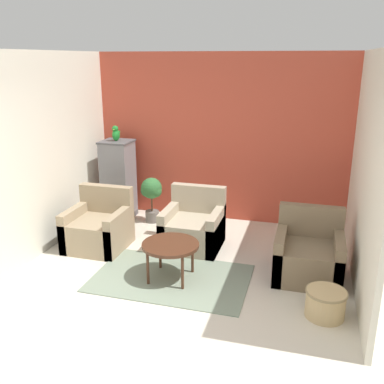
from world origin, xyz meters
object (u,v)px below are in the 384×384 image
Objects in this scene: armchair_middle at (193,228)px; birdcage at (118,180)px; coffee_table at (171,247)px; wicker_basket at (325,303)px; potted_plant at (151,193)px; armchair_left at (99,228)px; armchair_right at (308,256)px; parrot at (116,134)px.

armchair_middle is 0.64× the size of birdcage.
wicker_basket is (1.86, -0.34, -0.27)m from coffee_table.
wicker_basket is at bearing -37.31° from potted_plant.
birdcage is 0.64m from potted_plant.
armchair_left is 1.12× the size of potted_plant.
armchair_left is at bearing -163.77° from armchair_middle.
parrot reaches higher than armchair_right.
armchair_right is 1.96× the size of wicker_basket.
parrot is 1.14m from potted_plant.
potted_plant is at bearing 117.61° from coffee_table.
wicker_basket is (2.80, -2.13, -0.35)m from potted_plant.
coffee_table is 1.03m from armchair_middle.
parrot reaches higher than coffee_table.
armchair_middle is at bearing -28.15° from birdcage.
potted_plant is (-0.95, 0.78, 0.23)m from armchair_middle.
potted_plant is (0.62, -0.06, -0.96)m from parrot.
armchair_left is at bearing -78.96° from birdcage.
birdcage is 0.79m from parrot.
birdcage is 1.76× the size of potted_plant.
wicker_basket is (3.41, -2.19, -1.30)m from parrot.
parrot is (-1.57, 0.84, 1.18)m from armchair_middle.
potted_plant reaches higher than coffee_table.
armchair_left and armchair_right have the same top height.
armchair_right is 3.29× the size of parrot.
potted_plant is (-2.59, 1.27, 0.23)m from armchair_right.
armchair_middle is 1.96× the size of wicker_basket.
armchair_middle is 3.29× the size of parrot.
parrot is 4.26m from wicker_basket.
armchair_left is 3.32m from wicker_basket.
armchair_left is (-1.32, 0.63, -0.15)m from coffee_table.
birdcage is 4.09m from wicker_basket.
birdcage is at bearing 174.70° from potted_plant.
armchair_right is 3.49m from birdcage.
armchair_left is 1.96× the size of wicker_basket.
armchair_left is at bearing 178.07° from armchair_right.
birdcage is 5.18× the size of parrot.
coffee_table is at bearing -49.96° from parrot.
potted_plant is at bearing 71.95° from armchair_left.
birdcage is at bearing 157.58° from armchair_right.
birdcage is 3.08× the size of wicker_basket.
parrot reaches higher than birdcage.
coffee_table is 0.93× the size of potted_plant.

